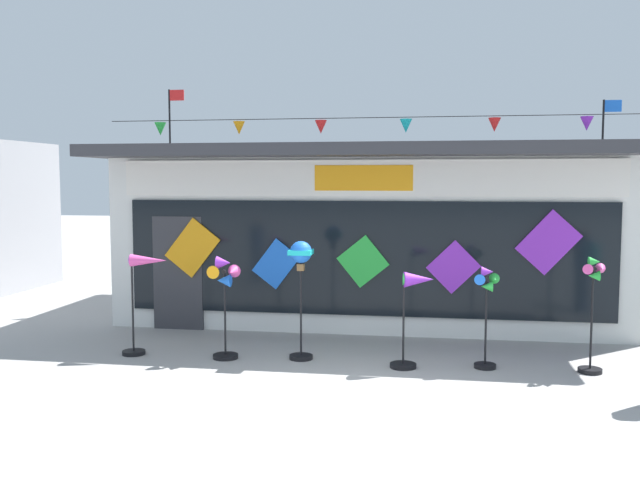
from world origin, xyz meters
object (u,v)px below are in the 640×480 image
(wind_spinner_center_left, at_px, (301,269))
(wind_spinner_far_right, at_px, (593,306))
(wind_spinner_far_left, at_px, (144,286))
(wind_spinner_center_right, at_px, (414,305))
(wind_spinner_right, at_px, (486,305))
(kite_shop_building, at_px, (374,230))
(wind_spinner_left, at_px, (224,291))

(wind_spinner_center_left, xyz_separation_m, wind_spinner_far_right, (4.05, -0.09, -0.41))
(wind_spinner_far_left, relative_size, wind_spinner_center_right, 1.12)
(wind_spinner_center_right, height_order, wind_spinner_right, wind_spinner_right)
(kite_shop_building, bearing_deg, wind_spinner_far_left, -127.15)
(wind_spinner_right, height_order, wind_spinner_far_right, wind_spinner_far_right)
(wind_spinner_right, distance_m, wind_spinner_far_right, 1.41)
(wind_spinner_far_left, bearing_deg, wind_spinner_center_right, -1.20)
(wind_spinner_left, distance_m, wind_spinner_center_left, 1.17)
(wind_spinner_far_right, bearing_deg, wind_spinner_right, 179.98)
(wind_spinner_far_left, height_order, wind_spinner_center_left, wind_spinner_center_left)
(wind_spinner_center_left, bearing_deg, wind_spinner_far_right, -1.33)
(wind_spinner_far_left, xyz_separation_m, wind_spinner_center_left, (2.37, 0.15, 0.29))
(wind_spinner_center_right, distance_m, wind_spinner_far_right, 2.41)
(wind_spinner_center_left, relative_size, wind_spinner_right, 1.21)
(wind_spinner_far_right, bearing_deg, kite_shop_building, 129.21)
(wind_spinner_center_left, relative_size, wind_spinner_center_right, 1.28)
(wind_spinner_center_left, distance_m, wind_spinner_far_right, 4.07)
(wind_spinner_far_left, bearing_deg, wind_spinner_center_left, 3.55)
(wind_spinner_center_right, bearing_deg, wind_spinner_left, 178.76)
(wind_spinner_far_left, xyz_separation_m, wind_spinner_right, (5.02, 0.05, -0.15))
(wind_spinner_left, height_order, wind_spinner_center_right, wind_spinner_left)
(wind_spinner_far_right, bearing_deg, wind_spinner_center_right, -176.75)
(wind_spinner_far_left, distance_m, wind_spinner_center_left, 2.39)
(wind_spinner_left, height_order, wind_spinner_far_right, wind_spinner_far_right)
(wind_spinner_left, height_order, wind_spinner_center_left, wind_spinner_center_left)
(wind_spinner_center_left, distance_m, wind_spinner_center_right, 1.72)
(wind_spinner_right, relative_size, wind_spinner_far_right, 0.90)
(kite_shop_building, xyz_separation_m, wind_spinner_right, (1.90, -4.06, -0.73))
(wind_spinner_left, bearing_deg, kite_shop_building, 65.80)
(wind_spinner_center_left, height_order, wind_spinner_far_right, wind_spinner_center_left)
(wind_spinner_far_left, bearing_deg, wind_spinner_left, -1.09)
(wind_spinner_left, bearing_deg, wind_spinner_right, 1.18)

